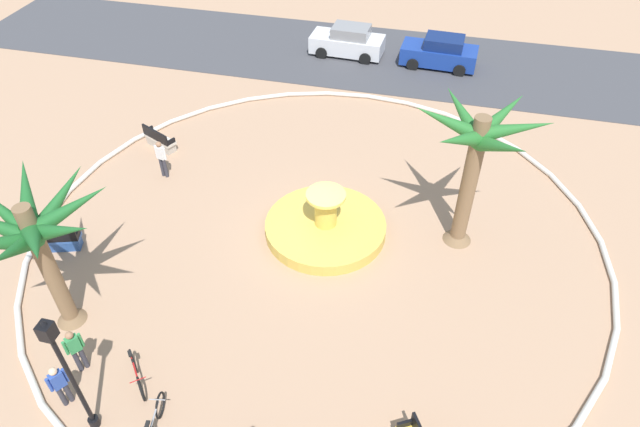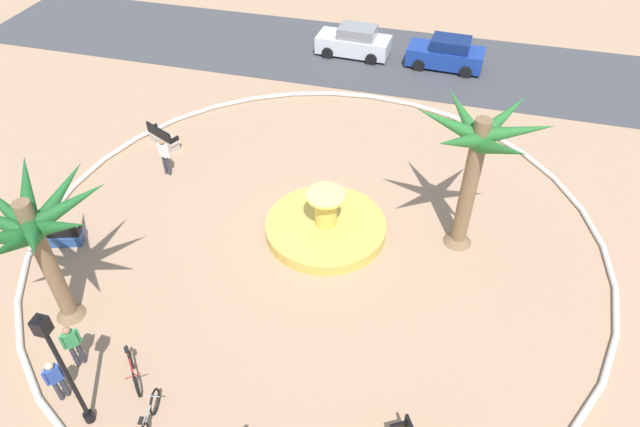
{
  "view_description": "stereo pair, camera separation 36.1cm",
  "coord_description": "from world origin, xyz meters",
  "px_view_note": "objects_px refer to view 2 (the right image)",
  "views": [
    {
      "loc": [
        3.69,
        -14.57,
        14.27
      ],
      "look_at": [
        0.07,
        0.07,
        1.0
      ],
      "focal_mm": 31.67,
      "sensor_mm": 36.0,
      "label": 1
    },
    {
      "loc": [
        4.04,
        -14.48,
        14.27
      ],
      "look_at": [
        0.07,
        0.07,
        1.0
      ],
      "focal_mm": 31.67,
      "sensor_mm": 36.0,
      "label": 2
    }
  ],
  "objects_px": {
    "palm_tree_near_fountain": "(32,230)",
    "person_cyclist_helmet": "(73,344)",
    "bicycle_red_frame": "(133,370)",
    "lamppost": "(62,364)",
    "parked_car_leftmost": "(354,42)",
    "fountain": "(326,226)",
    "palm_tree_by_curb": "(476,154)",
    "bench_west": "(164,139)",
    "bench_east": "(60,237)",
    "person_pedestrian_stroll": "(164,155)",
    "person_cyclist_photo": "(56,378)",
    "bicycle_by_lamppost": "(149,419)",
    "parked_car_second": "(446,54)"
  },
  "relations": [
    {
      "from": "palm_tree_near_fountain",
      "to": "bench_east",
      "type": "xyz_separation_m",
      "value": [
        -2.2,
        2.74,
        -3.37
      ]
    },
    {
      "from": "fountain",
      "to": "person_cyclist_helmet",
      "type": "relative_size",
      "value": 2.65
    },
    {
      "from": "person_pedestrian_stroll",
      "to": "parked_car_leftmost",
      "type": "relative_size",
      "value": 0.41
    },
    {
      "from": "lamppost",
      "to": "parked_car_leftmost",
      "type": "relative_size",
      "value": 1.1
    },
    {
      "from": "bench_east",
      "to": "bench_west",
      "type": "height_order",
      "value": "same"
    },
    {
      "from": "parked_car_leftmost",
      "to": "person_pedestrian_stroll",
      "type": "bearing_deg",
      "value": -111.5
    },
    {
      "from": "person_cyclist_helmet",
      "to": "parked_car_leftmost",
      "type": "height_order",
      "value": "person_cyclist_helmet"
    },
    {
      "from": "bicycle_by_lamppost",
      "to": "person_cyclist_photo",
      "type": "xyz_separation_m",
      "value": [
        -2.75,
        0.16,
        0.51
      ]
    },
    {
      "from": "bench_east",
      "to": "palm_tree_by_curb",
      "type": "bearing_deg",
      "value": 15.87
    },
    {
      "from": "palm_tree_near_fountain",
      "to": "bench_east",
      "type": "bearing_deg",
      "value": 128.75
    },
    {
      "from": "person_pedestrian_stroll",
      "to": "bench_west",
      "type": "bearing_deg",
      "value": 120.32
    },
    {
      "from": "bench_east",
      "to": "person_cyclist_photo",
      "type": "distance_m",
      "value": 6.48
    },
    {
      "from": "lamppost",
      "to": "bicycle_by_lamppost",
      "type": "xyz_separation_m",
      "value": [
        1.69,
        0.27,
        -2.23
      ]
    },
    {
      "from": "fountain",
      "to": "palm_tree_by_curb",
      "type": "bearing_deg",
      "value": 9.49
    },
    {
      "from": "bench_east",
      "to": "person_pedestrian_stroll",
      "type": "height_order",
      "value": "person_pedestrian_stroll"
    },
    {
      "from": "palm_tree_near_fountain",
      "to": "bicycle_red_frame",
      "type": "xyz_separation_m",
      "value": [
        3.09,
        -1.5,
        -3.34
      ]
    },
    {
      "from": "palm_tree_near_fountain",
      "to": "parked_car_leftmost",
      "type": "xyz_separation_m",
      "value": [
        4.61,
        20.34,
        -2.94
      ]
    },
    {
      "from": "fountain",
      "to": "bicycle_by_lamppost",
      "type": "distance_m",
      "value": 8.95
    },
    {
      "from": "fountain",
      "to": "bench_west",
      "type": "xyz_separation_m",
      "value": [
        -8.31,
        3.55,
        0.06
      ]
    },
    {
      "from": "palm_tree_by_curb",
      "to": "bicycle_red_frame",
      "type": "bearing_deg",
      "value": -136.03
    },
    {
      "from": "bench_east",
      "to": "palm_tree_near_fountain",
      "type": "bearing_deg",
      "value": -51.25
    },
    {
      "from": "lamppost",
      "to": "parked_car_leftmost",
      "type": "bearing_deg",
      "value": 84.99
    },
    {
      "from": "bench_west",
      "to": "person_cyclist_helmet",
      "type": "bearing_deg",
      "value": -75.45
    },
    {
      "from": "palm_tree_by_curb",
      "to": "lamppost",
      "type": "bearing_deg",
      "value": -132.99
    },
    {
      "from": "palm_tree_by_curb",
      "to": "palm_tree_near_fountain",
      "type": "bearing_deg",
      "value": -150.04
    },
    {
      "from": "palm_tree_near_fountain",
      "to": "person_cyclist_photo",
      "type": "relative_size",
      "value": 3.09
    },
    {
      "from": "palm_tree_near_fountain",
      "to": "fountain",
      "type": "bearing_deg",
      "value": 40.72
    },
    {
      "from": "palm_tree_near_fountain",
      "to": "person_cyclist_helmet",
      "type": "relative_size",
      "value": 2.95
    },
    {
      "from": "person_pedestrian_stroll",
      "to": "fountain",
      "type": "bearing_deg",
      "value": -13.26
    },
    {
      "from": "fountain",
      "to": "parked_car_second",
      "type": "xyz_separation_m",
      "value": [
        2.87,
        14.33,
        0.5
      ]
    },
    {
      "from": "palm_tree_near_fountain",
      "to": "bicycle_red_frame",
      "type": "distance_m",
      "value": 4.79
    },
    {
      "from": "palm_tree_near_fountain",
      "to": "person_cyclist_helmet",
      "type": "height_order",
      "value": "palm_tree_near_fountain"
    },
    {
      "from": "bench_west",
      "to": "parked_car_second",
      "type": "distance_m",
      "value": 15.54
    },
    {
      "from": "bench_east",
      "to": "parked_car_leftmost",
      "type": "distance_m",
      "value": 18.88
    },
    {
      "from": "palm_tree_by_curb",
      "to": "bench_west",
      "type": "xyz_separation_m",
      "value": [
        -13.05,
        2.76,
        -3.5
      ]
    },
    {
      "from": "bicycle_red_frame",
      "to": "parked_car_second",
      "type": "distance_m",
      "value": 22.68
    },
    {
      "from": "lamppost",
      "to": "fountain",
      "type": "bearing_deg",
      "value": 64.35
    },
    {
      "from": "palm_tree_by_curb",
      "to": "parked_car_leftmost",
      "type": "distance_m",
      "value": 15.65
    },
    {
      "from": "palm_tree_near_fountain",
      "to": "person_cyclist_helmet",
      "type": "bearing_deg",
      "value": -48.21
    },
    {
      "from": "palm_tree_by_curb",
      "to": "parked_car_second",
      "type": "relative_size",
      "value": 1.33
    },
    {
      "from": "person_cyclist_helmet",
      "to": "person_pedestrian_stroll",
      "type": "height_order",
      "value": "person_pedestrian_stroll"
    },
    {
      "from": "fountain",
      "to": "bench_west",
      "type": "bearing_deg",
      "value": 156.85
    },
    {
      "from": "person_cyclist_helmet",
      "to": "parked_car_second",
      "type": "xyz_separation_m",
      "value": [
        8.36,
        21.66,
        -0.16
      ]
    },
    {
      "from": "bicycle_red_frame",
      "to": "person_cyclist_helmet",
      "type": "height_order",
      "value": "person_cyclist_helmet"
    },
    {
      "from": "fountain",
      "to": "lamppost",
      "type": "distance_m",
      "value": 10.08
    },
    {
      "from": "bicycle_by_lamppost",
      "to": "person_pedestrian_stroll",
      "type": "height_order",
      "value": "person_pedestrian_stroll"
    },
    {
      "from": "bench_east",
      "to": "lamppost",
      "type": "xyz_separation_m",
      "value": [
        4.77,
        -5.72,
        2.27
      ]
    },
    {
      "from": "bicycle_by_lamppost",
      "to": "bench_east",
      "type": "bearing_deg",
      "value": 139.77
    },
    {
      "from": "palm_tree_near_fountain",
      "to": "lamppost",
      "type": "xyz_separation_m",
      "value": [
        2.56,
        -2.98,
        -1.11
      ]
    },
    {
      "from": "bicycle_by_lamppost",
      "to": "parked_car_second",
      "type": "relative_size",
      "value": 0.42
    }
  ]
}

